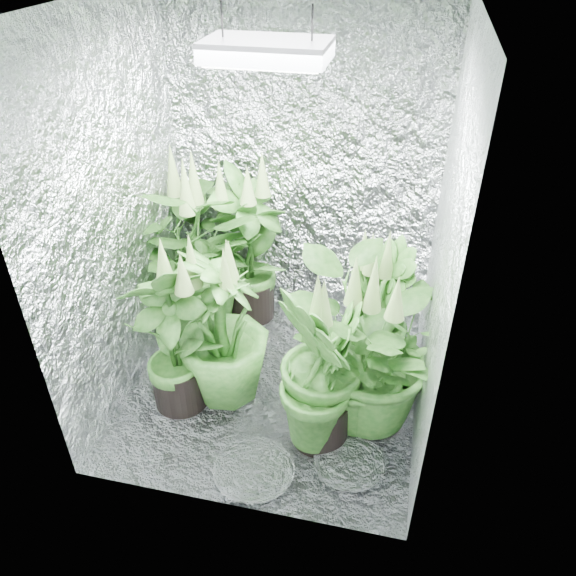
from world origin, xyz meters
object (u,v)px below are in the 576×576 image
(plant_f, at_px, (173,337))
(plant_c, at_px, (376,317))
(plant_e, at_px, (369,354))
(grow_lamp, at_px, (267,51))
(plant_g, at_px, (322,369))
(plant_d, at_px, (223,331))
(circulation_fan, at_px, (383,344))
(plant_a, at_px, (190,251))
(plant_b, at_px, (249,249))

(plant_f, bearing_deg, plant_c, 24.70)
(plant_c, bearing_deg, plant_e, -90.13)
(plant_e, bearing_deg, grow_lamp, 164.14)
(plant_f, xyz_separation_m, plant_g, (0.80, -0.09, 0.01))
(plant_d, bearing_deg, plant_e, -3.26)
(plant_f, relative_size, circulation_fan, 2.65)
(circulation_fan, bearing_deg, plant_f, -177.85)
(plant_d, xyz_separation_m, plant_f, (-0.23, -0.11, 0.01))
(plant_g, xyz_separation_m, circulation_fan, (0.27, 0.63, -0.31))
(plant_c, relative_size, plant_e, 0.91)
(plant_a, relative_size, plant_f, 1.14)
(plant_a, bearing_deg, plant_b, 26.91)
(plant_c, xyz_separation_m, circulation_fan, (0.06, 0.08, -0.25))
(plant_c, bearing_deg, plant_a, 168.78)
(plant_a, bearing_deg, plant_e, -28.07)
(plant_b, bearing_deg, plant_g, -56.19)
(plant_g, bearing_deg, grow_lamp, 136.36)
(plant_a, height_order, plant_e, plant_a)
(circulation_fan, bearing_deg, plant_e, -121.86)
(plant_c, relative_size, plant_d, 0.93)
(plant_b, relative_size, plant_g, 1.09)
(plant_b, bearing_deg, plant_f, -100.60)
(plant_f, relative_size, plant_g, 0.98)
(plant_d, height_order, plant_e, plant_e)
(plant_d, height_order, circulation_fan, plant_d)
(grow_lamp, height_order, plant_a, grow_lamp)
(plant_b, xyz_separation_m, plant_d, (0.07, -0.75, -0.07))
(plant_b, relative_size, plant_d, 1.14)
(plant_a, distance_m, plant_c, 1.20)
(plant_f, distance_m, circulation_fan, 1.23)
(plant_a, height_order, plant_c, plant_a)
(plant_b, relative_size, plant_e, 1.13)
(plant_b, xyz_separation_m, plant_e, (0.84, -0.79, -0.04))
(plant_b, distance_m, plant_f, 0.88)
(plant_d, height_order, plant_g, plant_g)
(grow_lamp, relative_size, plant_g, 0.48)
(plant_a, relative_size, circulation_fan, 3.04)
(plant_d, bearing_deg, plant_g, -19.56)
(plant_f, height_order, circulation_fan, plant_f)
(plant_c, bearing_deg, plant_g, -110.87)
(grow_lamp, xyz_separation_m, plant_e, (0.53, -0.15, -1.35))
(plant_d, xyz_separation_m, circulation_fan, (0.83, 0.43, -0.29))
(plant_a, bearing_deg, circulation_fan, -7.07)
(grow_lamp, bearing_deg, plant_f, -154.95)
(plant_e, bearing_deg, plant_a, 151.93)
(plant_b, distance_m, circulation_fan, 1.02)
(plant_d, xyz_separation_m, plant_e, (0.77, -0.04, 0.02))
(plant_a, height_order, plant_b, plant_a)
(plant_e, bearing_deg, plant_b, 136.83)
(circulation_fan, bearing_deg, plant_b, 135.59)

